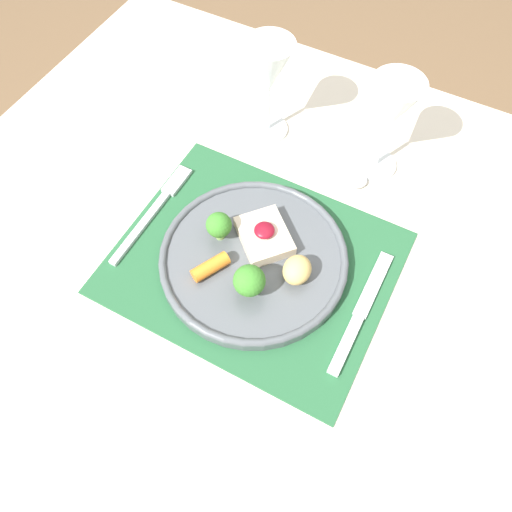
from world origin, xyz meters
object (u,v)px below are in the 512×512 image
Objects in this scene: knife at (358,319)px; wine_glass_near at (391,111)px; dinner_plate at (256,258)px; spoon at (340,173)px; fork at (157,206)px; wine_glass_far at (269,72)px.

wine_glass_near is at bearing 106.53° from knife.
wine_glass_near is at bearing 71.69° from dinner_plate.
wine_glass_near reaches higher than spoon.
fork is at bearing 175.41° from knife.
knife is 0.32m from wine_glass_near.
dinner_plate is 0.30m from wine_glass_near.
wine_glass_far is (0.08, 0.24, 0.12)m from fork.
fork is at bearing -108.15° from wine_glass_far.
spoon is at bearing -132.26° from wine_glass_near.
fork is 1.19× the size of wine_glass_near.
wine_glass_far is (-0.28, 0.27, 0.12)m from knife.
knife is at bearing -4.73° from dinner_plate.
spoon is (0.04, 0.22, -0.01)m from dinner_plate.
spoon is 1.09× the size of wine_glass_near.
spoon is at bearing 118.77° from knife.
wine_glass_far is at bearing 74.62° from fork.
wine_glass_far reaches higher than fork.
wine_glass_near is (0.04, 0.05, 0.12)m from spoon.
fork is 1.17× the size of wine_glass_far.
wine_glass_far is at bearing 136.71° from knife.
fork is at bearing -138.76° from spoon.
dinner_plate is at bearing -2.28° from fork.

